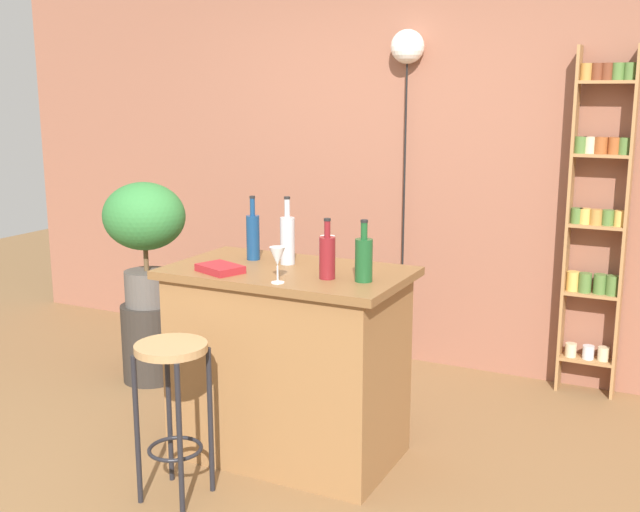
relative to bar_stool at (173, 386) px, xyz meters
name	(u,v)px	position (x,y,z in m)	size (l,w,h in m)	color
ground	(259,478)	(0.25, 0.30, -0.53)	(12.00, 12.00, 0.00)	brown
back_wall	(408,153)	(0.25, 2.25, 0.87)	(6.40, 0.10, 2.80)	#8C5642
kitchen_counter	(289,362)	(0.25, 0.60, -0.05)	(1.15, 0.68, 0.96)	olive
bar_stool	(173,386)	(0.00, 0.00, 0.00)	(0.32, 0.32, 0.72)	black
spice_shelf	(597,215)	(1.47, 2.12, 0.56)	(0.34, 0.13, 2.05)	#9E7042
plant_stool	(150,342)	(-1.03, 1.12, -0.28)	(0.35, 0.35, 0.49)	#2D2823
potted_plant	(144,227)	(-1.03, 1.12, 0.46)	(0.52, 0.47, 0.77)	#514C47
bottle_wine_red	(327,256)	(0.50, 0.51, 0.53)	(0.07, 0.07, 0.28)	maroon
bottle_soda_blue	(253,236)	(-0.01, 0.71, 0.55)	(0.07, 0.07, 0.33)	navy
bottle_olive_oil	(287,239)	(0.20, 0.70, 0.55)	(0.07, 0.07, 0.34)	#B2B2B7
bottle_spirits_clear	(364,258)	(0.67, 0.54, 0.53)	(0.08, 0.08, 0.28)	#194C23
wine_glass_left	(277,257)	(0.34, 0.34, 0.54)	(0.07, 0.07, 0.16)	silver
wine_glass_center	(328,246)	(0.43, 0.68, 0.54)	(0.07, 0.07, 0.16)	silver
cookbook	(220,269)	(-0.01, 0.40, 0.44)	(0.21, 0.15, 0.04)	maroon
pendant_globe_light	(407,52)	(0.27, 2.14, 1.51)	(0.21, 0.21, 2.17)	black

